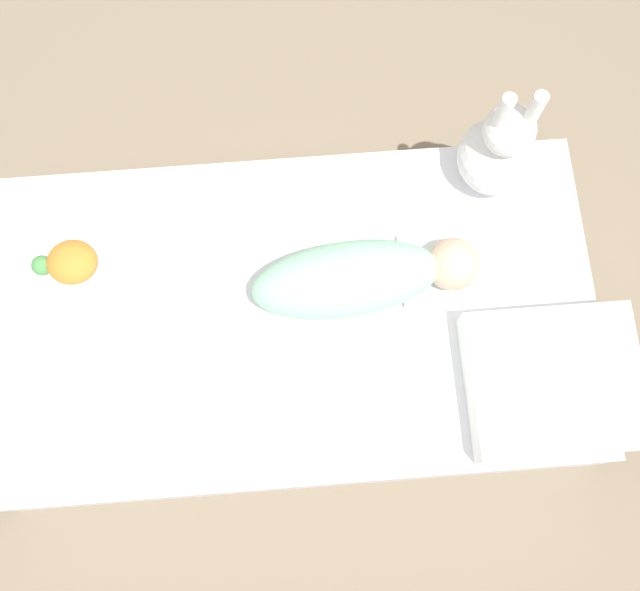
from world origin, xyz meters
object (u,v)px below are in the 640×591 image
at_px(swaddled_baby, 360,278).
at_px(bunny_plush, 499,151).
at_px(turtle_plush, 69,262).
at_px(pillow, 552,382).

height_order(swaddled_baby, bunny_plush, bunny_plush).
height_order(swaddled_baby, turtle_plush, swaddled_baby).
xyz_separation_m(swaddled_baby, bunny_plush, (-0.36, -0.28, 0.04)).
bearing_deg(swaddled_baby, pillow, -37.51).
bearing_deg(pillow, bunny_plush, -83.35).
bearing_deg(turtle_plush, swaddled_baby, 171.23).
bearing_deg(turtle_plush, bunny_plush, -170.79).
relative_size(bunny_plush, turtle_plush, 2.30).
bearing_deg(turtle_plush, pillow, 161.21).
distance_m(bunny_plush, turtle_plush, 1.07).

